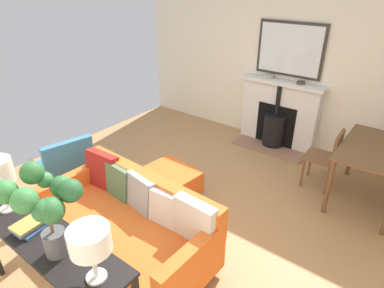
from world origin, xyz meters
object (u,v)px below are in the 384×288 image
ottoman (169,181)px  dining_chair_near_fireplace (328,155)px  console_table (50,247)px  book_stack (32,225)px  mantel_bowl_near (269,76)px  armchair_accent (66,163)px  sofa (130,222)px  table_lamp_far_end (90,242)px  dining_table (375,155)px  fireplace (278,117)px  potted_plant (44,202)px  mantel_bowl_far (301,83)px

ottoman → dining_chair_near_fireplace: size_ratio=0.89×
console_table → book_stack: bearing=-89.4°
mantel_bowl_near → armchair_accent: mantel_bowl_near is taller
sofa → table_lamp_far_end: 1.24m
ottoman → dining_table: bearing=125.2°
fireplace → dining_table: fireplace is taller
potted_plant → dining_table: potted_plant is taller
ottoman → book_stack: bearing=2.8°
mantel_bowl_far → dining_table: (0.83, 1.28, -0.45)m
sofa → console_table: bearing=-0.1°
potted_plant → book_stack: potted_plant is taller
fireplace → book_stack: 3.98m
book_stack → dining_table: size_ratio=0.25×
table_lamp_far_end → dining_chair_near_fireplace: 3.27m
potted_plant → dining_chair_near_fireplace: bearing=162.7°
console_table → dining_table: bearing=151.5°
mantel_bowl_near → sofa: 3.26m
fireplace → ottoman: 2.27m
console_table → book_stack: book_stack is taller
armchair_accent → table_lamp_far_end: (1.03, 1.97, 0.63)m
console_table → dining_table: (-3.16, 1.71, -0.01)m
armchair_accent → mantel_bowl_far: bearing=148.7°
table_lamp_far_end → book_stack: bearing=-89.8°
mantel_bowl_near → book_stack: 4.00m
mantel_bowl_near → sofa: bearing=1.5°
dining_chair_near_fireplace → mantel_bowl_far: bearing=-136.8°
sofa → ottoman: sofa is taller
ottoman → armchair_accent: 1.32m
console_table → book_stack: 0.24m
mantel_bowl_far → dining_chair_near_fireplace: 1.29m
potted_plant → dining_table: bearing=154.7°
armchair_accent → dining_table: armchair_accent is taller
console_table → ottoman: bearing=-170.6°
ottoman → dining_table: size_ratio=0.63×
ottoman → book_stack: book_stack is taller
sofa → book_stack: 0.94m
dining_chair_near_fireplace → table_lamp_far_end: bearing=-10.9°
ottoman → dining_table: 2.49m
mantel_bowl_near → dining_chair_near_fireplace: bearing=57.4°
fireplace → dining_table: (0.80, 1.55, 0.18)m
mantel_bowl_far → sofa: bearing=-7.7°
armchair_accent → potted_plant: size_ratio=1.14×
console_table → dining_table: dining_table is taller
sofa → ottoman: 0.98m
mantel_bowl_near → dining_chair_near_fireplace: mantel_bowl_near is taller
mantel_bowl_near → fireplace: bearing=83.1°
console_table → potted_plant: (0.04, 0.20, 0.56)m
table_lamp_far_end → potted_plant: bearing=-83.7°
ottoman → dining_chair_near_fireplace: bearing=133.5°
sofa → book_stack: size_ratio=6.35×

